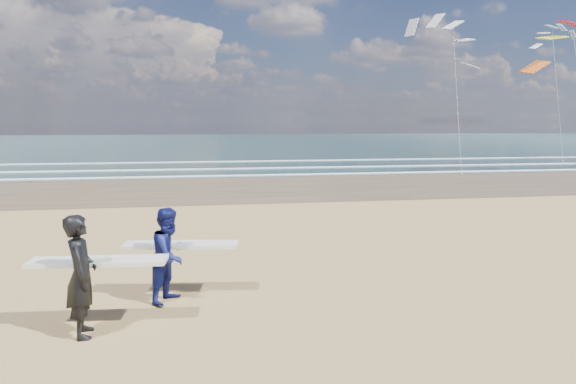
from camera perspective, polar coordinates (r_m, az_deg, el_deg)
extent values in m
cube|color=#463525|center=(32.41, 24.36, 1.21)|extent=(220.00, 12.00, 0.01)
cube|color=#173132|center=(82.75, 3.02, 5.56)|extent=(220.00, 100.00, 0.02)
cube|color=white|center=(36.46, 20.17, 2.17)|extent=(220.00, 0.50, 0.05)
cube|color=white|center=(40.59, 16.89, 2.85)|extent=(220.00, 0.50, 0.05)
cube|color=white|center=(46.47, 13.32, 3.58)|extent=(220.00, 0.50, 0.05)
imported|color=black|center=(8.77, -22.00, -8.63)|extent=(0.58, 0.78, 1.95)
cube|color=silver|center=(9.02, -20.32, -7.22)|extent=(2.24, 0.70, 0.07)
imported|color=#0E144F|center=(9.95, -13.01, -6.80)|extent=(1.02, 1.09, 1.79)
cube|color=silver|center=(10.25, -11.79, -5.75)|extent=(2.25, 0.85, 0.07)
cube|color=slate|center=(34.34, 18.72, 1.92)|extent=(0.12, 0.12, 0.10)
cube|color=slate|center=(49.20, 28.25, 3.08)|extent=(0.12, 0.12, 0.10)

